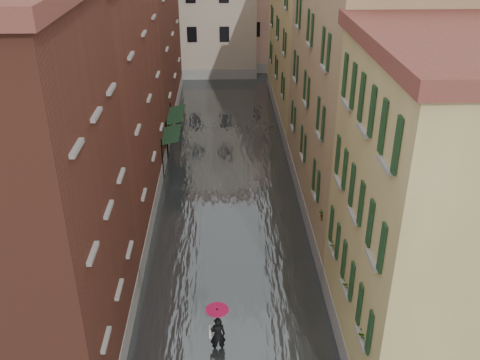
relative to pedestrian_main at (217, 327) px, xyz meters
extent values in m
plane|color=slate|center=(0.58, 1.63, -1.21)|extent=(120.00, 120.00, 0.00)
cube|color=#3D4344|center=(0.58, 14.63, -1.11)|extent=(10.00, 60.00, 0.20)
cube|color=brown|center=(-6.42, -0.37, 5.29)|extent=(6.00, 8.00, 13.00)
cube|color=#55301A|center=(-6.42, 10.63, 5.04)|extent=(6.00, 14.00, 12.50)
cube|color=brown|center=(-6.42, 25.63, 5.79)|extent=(6.00, 16.00, 14.00)
cube|color=#A28E53|center=(7.58, -0.37, 4.54)|extent=(6.00, 8.00, 11.50)
cube|color=tan|center=(7.58, 10.63, 5.29)|extent=(6.00, 14.00, 13.00)
cube|color=#A28E53|center=(7.58, 25.63, 4.54)|extent=(6.00, 16.00, 11.50)
cube|color=#B8AA92|center=(-2.42, 39.63, 5.29)|extent=(12.00, 9.00, 13.00)
cube|color=tan|center=(6.58, 41.63, 4.79)|extent=(10.00, 9.00, 12.00)
cube|color=black|center=(-2.87, 15.69, 1.34)|extent=(1.09, 2.78, 0.31)
cylinder|color=black|center=(-3.37, 14.30, 0.19)|extent=(0.06, 0.06, 2.80)
cylinder|color=black|center=(-3.37, 17.08, 0.19)|extent=(0.06, 0.06, 2.80)
cube|color=black|center=(-2.87, 19.20, 1.34)|extent=(1.09, 3.31, 0.31)
cylinder|color=black|center=(-3.37, 17.55, 0.19)|extent=(0.06, 0.06, 2.80)
cylinder|color=black|center=(-3.37, 20.86, 0.19)|extent=(0.06, 0.06, 2.80)
cube|color=brown|center=(4.70, -2.73, 1.94)|extent=(0.22, 0.85, 0.18)
imported|color=#265926|center=(4.70, -2.73, 2.36)|extent=(0.59, 0.51, 0.66)
cube|color=brown|center=(4.70, -0.28, 1.94)|extent=(0.22, 0.85, 0.18)
imported|color=#265926|center=(4.70, -0.28, 2.36)|extent=(0.59, 0.51, 0.66)
cube|color=brown|center=(4.70, 2.13, 1.94)|extent=(0.22, 0.85, 0.18)
imported|color=#265926|center=(4.70, 2.13, 2.36)|extent=(0.59, 0.51, 0.66)
cube|color=brown|center=(4.70, 4.64, 1.94)|extent=(0.22, 0.85, 0.18)
imported|color=#265926|center=(4.70, 4.64, 2.36)|extent=(0.59, 0.51, 0.66)
cube|color=brown|center=(4.70, 6.77, 1.94)|extent=(0.22, 0.85, 0.18)
imported|color=#265926|center=(4.70, 6.77, 2.36)|extent=(0.59, 0.51, 0.66)
imported|color=black|center=(0.00, 0.00, -0.39)|extent=(0.66, 0.48, 1.65)
cube|color=beige|center=(-0.28, 0.05, -0.26)|extent=(0.08, 0.30, 0.38)
cylinder|color=black|center=(0.00, 0.00, 0.14)|extent=(0.02, 0.02, 1.00)
cone|color=#A50B37|center=(0.00, 0.00, 0.71)|extent=(0.88, 0.88, 0.28)
imported|color=black|center=(-2.82, 21.75, -0.42)|extent=(0.85, 0.71, 1.59)
camera|label=1|loc=(0.32, -15.15, 13.99)|focal=40.00mm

